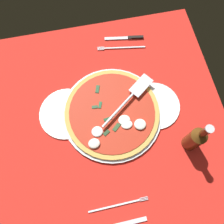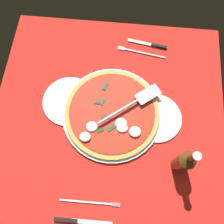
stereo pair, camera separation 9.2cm
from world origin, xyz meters
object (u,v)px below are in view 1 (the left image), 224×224
(dinner_plate_right, at_px, (155,106))
(place_setting_near, at_px, (116,216))
(dinner_plate_left, at_px, (66,114))
(beer_bottle, at_px, (196,139))
(place_setting_far, at_px, (125,43))
(pizza, at_px, (112,113))
(pizza_server, at_px, (129,99))

(dinner_plate_right, xyz_separation_m, place_setting_near, (-0.24, -0.37, -0.00))
(dinner_plate_left, distance_m, beer_bottle, 0.50)
(place_setting_far, relative_size, beer_bottle, 1.06)
(pizza, xyz_separation_m, beer_bottle, (0.26, -0.17, 0.06))
(place_setting_near, bearing_deg, pizza, 79.43)
(dinner_plate_left, height_order, dinner_plate_right, same)
(pizza, distance_m, place_setting_near, 0.37)
(pizza_server, bearing_deg, pizza, 169.92)
(dinner_plate_left, height_order, place_setting_near, place_setting_near)
(place_setting_near, relative_size, place_setting_far, 1.00)
(dinner_plate_right, xyz_separation_m, pizza_server, (-0.10, 0.04, 0.04))
(pizza_server, bearing_deg, dinner_plate_left, 142.07)
(pizza_server, relative_size, beer_bottle, 1.15)
(place_setting_far, bearing_deg, place_setting_near, 83.89)
(place_setting_near, bearing_deg, dinner_plate_right, 56.28)
(dinner_plate_left, xyz_separation_m, pizza, (0.18, -0.04, 0.02))
(dinner_plate_left, xyz_separation_m, place_setting_near, (0.12, -0.41, -0.00))
(dinner_plate_right, bearing_deg, pizza_server, 160.89)
(pizza_server, xyz_separation_m, place_setting_near, (-0.14, -0.40, -0.04))
(place_setting_far, bearing_deg, pizza, 78.14)
(pizza_server, xyz_separation_m, place_setting_far, (0.05, 0.28, -0.04))
(pizza, xyz_separation_m, place_setting_near, (-0.06, -0.37, -0.02))
(place_setting_near, height_order, beer_bottle, beer_bottle)
(place_setting_near, distance_m, beer_bottle, 0.39)
(beer_bottle, bearing_deg, dinner_plate_right, 116.75)
(beer_bottle, bearing_deg, place_setting_near, -149.28)
(dinner_plate_left, height_order, beer_bottle, beer_bottle)
(pizza_server, bearing_deg, dinner_plate_right, -56.42)
(dinner_plate_left, height_order, pizza, pizza)
(dinner_plate_left, bearing_deg, pizza_server, -0.62)
(pizza, bearing_deg, dinner_plate_right, 0.81)
(dinner_plate_right, distance_m, place_setting_near, 0.44)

